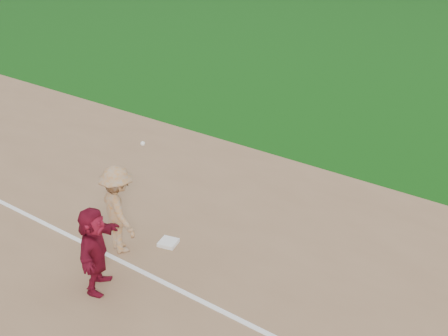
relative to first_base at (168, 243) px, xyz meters
The scene contains 5 objects.
ground 0.44m from the first_base, 22.88° to the right, with size 160.00×160.00×0.00m, color #10490E.
foul_line 1.05m from the first_base, 67.61° to the right, with size 60.00×0.10×0.01m, color white.
first_base is the anchor object (origin of this frame).
base_runner 1.90m from the first_base, 93.41° to the right, with size 1.49×0.48×1.61m, color maroon.
first_base_play 1.24m from the first_base, 133.96° to the right, with size 1.32×1.06×2.39m.
Camera 1 is at (6.00, -6.70, 6.36)m, focal length 45.00 mm.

